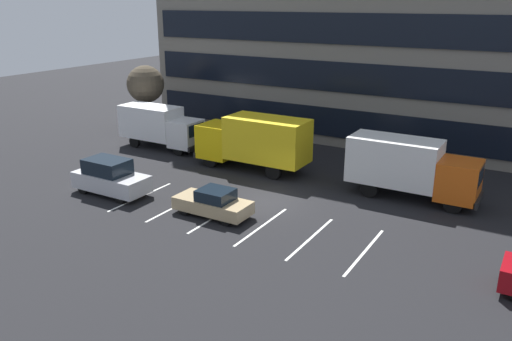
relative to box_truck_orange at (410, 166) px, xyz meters
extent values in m
plane|color=black|center=(-6.84, -4.60, -1.99)|extent=(120.00, 120.00, 0.00)
cube|color=slate|center=(-6.84, 13.40, 8.81)|extent=(38.20, 10.16, 21.60)
cube|color=black|center=(-6.84, 8.26, -0.01)|extent=(36.67, 0.16, 2.30)
cube|color=black|center=(-6.84, 8.26, 3.59)|extent=(36.67, 0.16, 2.30)
cube|color=black|center=(-6.84, 8.26, 7.19)|extent=(36.67, 0.16, 2.30)
cube|color=silver|center=(-13.84, -7.98, -1.98)|extent=(0.14, 5.40, 0.01)
cube|color=silver|center=(-11.04, -7.98, -1.98)|extent=(0.14, 5.40, 0.01)
cube|color=silver|center=(-8.24, -7.98, -1.98)|extent=(0.14, 5.40, 0.01)
cube|color=silver|center=(-5.44, -7.98, -1.98)|extent=(0.14, 5.40, 0.01)
cube|color=silver|center=(-2.64, -7.98, -1.98)|extent=(0.14, 5.40, 0.01)
cube|color=silver|center=(0.16, -7.98, -1.98)|extent=(0.14, 5.40, 0.01)
cube|color=#D85914|center=(2.77, 0.00, -0.37)|extent=(2.22, 2.42, 2.22)
cube|color=black|center=(3.86, 0.00, 0.07)|extent=(0.06, 2.04, 0.98)
cube|color=white|center=(-0.96, 0.00, 0.18)|extent=(5.25, 2.52, 2.73)
cube|color=black|center=(3.93, 0.00, -1.33)|extent=(0.20, 2.42, 0.40)
cylinder|color=black|center=(2.77, 1.04, -1.48)|extent=(1.01, 0.30, 1.01)
cylinder|color=black|center=(2.77, -1.04, -1.48)|extent=(1.01, 0.30, 1.01)
cylinder|color=black|center=(-2.01, 1.04, -1.48)|extent=(1.01, 0.30, 1.01)
cylinder|color=black|center=(-2.01, -1.04, -1.48)|extent=(1.01, 0.30, 1.01)
cube|color=yellow|center=(-13.60, -0.02, -0.27)|extent=(2.36, 2.57, 2.36)
cube|color=black|center=(-14.76, -0.02, 0.20)|extent=(0.06, 2.16, 1.04)
cube|color=yellow|center=(-9.63, -0.02, 0.32)|extent=(5.58, 2.68, 2.90)
cube|color=black|center=(-14.83, -0.02, -1.29)|extent=(0.21, 2.57, 0.43)
cylinder|color=black|center=(-13.60, -1.13, -1.45)|extent=(1.07, 0.32, 1.07)
cylinder|color=black|center=(-13.60, 1.08, -1.45)|extent=(1.07, 0.32, 1.07)
cylinder|color=black|center=(-8.51, -1.13, -1.45)|extent=(1.07, 0.32, 1.07)
cylinder|color=black|center=(-8.51, 1.08, -1.45)|extent=(1.07, 0.32, 1.07)
cube|color=white|center=(-17.33, 0.97, -0.49)|extent=(2.06, 2.25, 2.06)
cube|color=black|center=(-16.32, 0.97, -0.08)|extent=(0.06, 1.89, 0.91)
cube|color=white|center=(-20.80, 0.97, 0.03)|extent=(4.87, 2.34, 2.53)
cube|color=black|center=(-16.26, 0.97, -1.38)|extent=(0.19, 2.25, 0.37)
cylinder|color=black|center=(-17.33, 1.93, -1.52)|extent=(0.94, 0.28, 0.94)
cylinder|color=black|center=(-17.33, 0.00, -1.52)|extent=(0.94, 0.28, 0.94)
cylinder|color=black|center=(-21.78, 1.93, -1.52)|extent=(0.94, 0.28, 0.94)
cylinder|color=black|center=(-21.78, 0.00, -1.52)|extent=(0.94, 0.28, 0.94)
cube|color=silver|center=(-15.67, -8.49, -1.20)|extent=(4.80, 2.03, 0.99)
cube|color=black|center=(-15.91, -8.49, -0.26)|extent=(2.64, 1.79, 0.89)
cylinder|color=black|center=(-14.13, -7.60, -1.63)|extent=(0.71, 0.23, 0.71)
cylinder|color=black|center=(-14.13, -9.38, -1.63)|extent=(0.71, 0.23, 0.71)
cylinder|color=black|center=(-17.20, -7.60, -1.63)|extent=(0.71, 0.23, 0.71)
cylinder|color=black|center=(-17.20, -9.38, -1.63)|extent=(0.71, 0.23, 0.71)
cube|color=tan|center=(-8.49, -8.06, -1.40)|extent=(4.30, 1.80, 0.70)
cube|color=black|center=(-8.27, -8.06, -0.75)|extent=(1.81, 1.59, 0.60)
cylinder|color=black|center=(-9.87, -8.84, -1.69)|extent=(0.60, 0.22, 0.60)
cylinder|color=black|center=(-9.87, -7.28, -1.69)|extent=(0.60, 0.22, 0.60)
cylinder|color=black|center=(-7.11, -8.84, -1.69)|extent=(0.60, 0.22, 0.60)
cylinder|color=black|center=(-7.11, -7.28, -1.69)|extent=(0.60, 0.22, 0.60)
cylinder|color=#473323|center=(-23.84, 3.92, -0.43)|extent=(0.28, 0.28, 3.12)
sphere|color=#4C4233|center=(-23.84, 3.92, 2.38)|extent=(3.18, 3.18, 3.18)
camera|label=1|loc=(6.92, -29.45, 9.33)|focal=36.35mm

